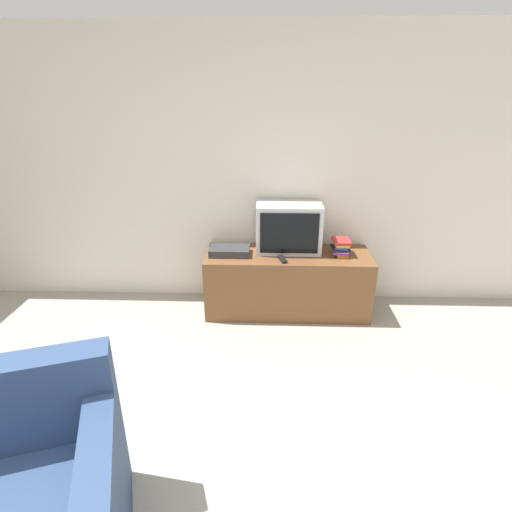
{
  "coord_description": "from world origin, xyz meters",
  "views": [
    {
      "loc": [
        0.71,
        -0.8,
        2.05
      ],
      "look_at": [
        0.61,
        2.26,
        0.76
      ],
      "focal_mm": 28.0,
      "sensor_mm": 36.0,
      "label": 1
    }
  ],
  "objects_px": {
    "television": "(289,227)",
    "remote_on_stand": "(282,259)",
    "book_stack": "(341,247)",
    "tv_stand": "(287,282)",
    "set_top_box": "(230,251)"
  },
  "relations": [
    {
      "from": "tv_stand",
      "to": "remote_on_stand",
      "type": "relative_size",
      "value": 10.36
    },
    {
      "from": "tv_stand",
      "to": "remote_on_stand",
      "type": "xyz_separation_m",
      "value": [
        -0.06,
        -0.16,
        0.31
      ]
    },
    {
      "from": "tv_stand",
      "to": "television",
      "type": "xyz_separation_m",
      "value": [
        -0.0,
        0.1,
        0.53
      ]
    },
    {
      "from": "television",
      "to": "set_top_box",
      "type": "bearing_deg",
      "value": -167.55
    },
    {
      "from": "tv_stand",
      "to": "book_stack",
      "type": "distance_m",
      "value": 0.62
    },
    {
      "from": "book_stack",
      "to": "set_top_box",
      "type": "xyz_separation_m",
      "value": [
        -1.05,
        -0.02,
        -0.04
      ]
    },
    {
      "from": "book_stack",
      "to": "set_top_box",
      "type": "bearing_deg",
      "value": -178.74
    },
    {
      "from": "book_stack",
      "to": "set_top_box",
      "type": "distance_m",
      "value": 1.05
    },
    {
      "from": "book_stack",
      "to": "television",
      "type": "bearing_deg",
      "value": 168.56
    },
    {
      "from": "television",
      "to": "book_stack",
      "type": "height_order",
      "value": "television"
    },
    {
      "from": "television",
      "to": "remote_on_stand",
      "type": "xyz_separation_m",
      "value": [
        -0.06,
        -0.26,
        -0.22
      ]
    },
    {
      "from": "television",
      "to": "book_stack",
      "type": "distance_m",
      "value": 0.52
    },
    {
      "from": "television",
      "to": "remote_on_stand",
      "type": "bearing_deg",
      "value": -103.06
    },
    {
      "from": "tv_stand",
      "to": "book_stack",
      "type": "bearing_deg",
      "value": -0.0
    },
    {
      "from": "remote_on_stand",
      "to": "television",
      "type": "bearing_deg",
      "value": 76.94
    }
  ]
}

